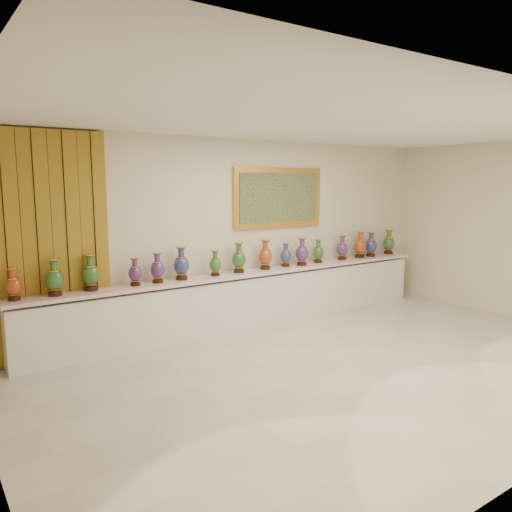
{
  "coord_description": "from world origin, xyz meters",
  "views": [
    {
      "loc": [
        -4.42,
        -4.27,
        2.33
      ],
      "look_at": [
        -0.26,
        1.7,
        1.24
      ],
      "focal_mm": 35.0,
      "sensor_mm": 36.0,
      "label": 1
    }
  ],
  "objects": [
    {
      "name": "ground",
      "position": [
        0.0,
        0.0,
        0.0
      ],
      "size": [
        8.0,
        8.0,
        0.0
      ],
      "primitive_type": "plane",
      "color": "beige",
      "rests_on": "ground"
    },
    {
      "name": "vase_13",
      "position": [
        2.54,
        2.27,
        1.12
      ],
      "size": [
        0.25,
        0.25,
        0.5
      ],
      "rotation": [
        0.0,
        0.0,
        0.1
      ],
      "color": "black",
      "rests_on": "counter"
    },
    {
      "name": "vase_7",
      "position": [
        -0.2,
        2.26,
        1.12
      ],
      "size": [
        0.23,
        0.23,
        0.48
      ],
      "rotation": [
        0.0,
        0.0,
        0.05
      ],
      "color": "black",
      "rests_on": "counter"
    },
    {
      "name": "vase_8",
      "position": [
        0.33,
        2.27,
        1.12
      ],
      "size": [
        0.25,
        0.25,
        0.49
      ],
      "rotation": [
        0.0,
        0.0,
        -0.1
      ],
      "color": "black",
      "rests_on": "counter"
    },
    {
      "name": "vase_6",
      "position": [
        -0.64,
        2.23,
        1.08
      ],
      "size": [
        0.22,
        0.22,
        0.39
      ],
      "rotation": [
        0.0,
        0.0,
        -0.22
      ],
      "color": "black",
      "rests_on": "counter"
    },
    {
      "name": "vase_14",
      "position": [
        2.82,
        2.25,
        1.11
      ],
      "size": [
        0.28,
        0.28,
        0.48
      ],
      "rotation": [
        0.0,
        0.0,
        -0.3
      ],
      "color": "black",
      "rests_on": "counter"
    },
    {
      "name": "vase_2",
      "position": [
        -2.51,
        2.28,
        1.12
      ],
      "size": [
        0.27,
        0.27,
        0.48
      ],
      "rotation": [
        0.0,
        0.0,
        -0.21
      ],
      "color": "black",
      "rests_on": "counter"
    },
    {
      "name": "counter",
      "position": [
        0.0,
        2.27,
        0.44
      ],
      "size": [
        7.28,
        0.48,
        0.9
      ],
      "color": "white",
      "rests_on": "ground"
    },
    {
      "name": "room",
      "position": [
        -2.43,
        2.44,
        1.59
      ],
      "size": [
        8.0,
        8.0,
        8.0
      ],
      "color": "beige",
      "rests_on": "ground"
    },
    {
      "name": "vase_5",
      "position": [
        -1.2,
        2.26,
        1.12
      ],
      "size": [
        0.3,
        0.3,
        0.49
      ],
      "rotation": [
        0.0,
        0.0,
        -0.38
      ],
      "color": "black",
      "rests_on": "counter"
    },
    {
      "name": "vase_15",
      "position": [
        3.38,
        2.29,
        1.12
      ],
      "size": [
        0.25,
        0.25,
        0.49
      ],
      "rotation": [
        0.0,
        0.0,
        0.09
      ],
      "color": "black",
      "rests_on": "counter"
    },
    {
      "name": "vase_9",
      "position": [
        0.77,
        2.29,
        1.08
      ],
      "size": [
        0.22,
        0.22,
        0.4
      ],
      "rotation": [
        0.0,
        0.0,
        0.18
      ],
      "color": "black",
      "rests_on": "counter"
    },
    {
      "name": "vase_10",
      "position": [
        1.06,
        2.21,
        1.11
      ],
      "size": [
        0.25,
        0.25,
        0.48
      ],
      "rotation": [
        0.0,
        0.0,
        0.15
      ],
      "color": "black",
      "rests_on": "counter"
    },
    {
      "name": "vase_4",
      "position": [
        -1.58,
        2.26,
        1.1
      ],
      "size": [
        0.26,
        0.26,
        0.44
      ],
      "rotation": [
        0.0,
        0.0,
        0.36
      ],
      "color": "black",
      "rests_on": "counter"
    },
    {
      "name": "label_card",
      "position": [
        -0.6,
        2.13,
        0.9
      ],
      "size": [
        0.1,
        0.06,
        0.0
      ],
      "primitive_type": "cube",
      "color": "white",
      "rests_on": "counter"
    },
    {
      "name": "vase_3",
      "position": [
        -1.92,
        2.24,
        1.08
      ],
      "size": [
        0.2,
        0.2,
        0.39
      ],
      "rotation": [
        0.0,
        0.0,
        -0.11
      ],
      "color": "black",
      "rests_on": "counter"
    },
    {
      "name": "vase_11",
      "position": [
        1.5,
        2.28,
        1.09
      ],
      "size": [
        0.19,
        0.19,
        0.41
      ],
      "rotation": [
        0.0,
        0.0,
        0.02
      ],
      "color": "black",
      "rests_on": "counter"
    },
    {
      "name": "vase_1",
      "position": [
        -2.98,
        2.23,
        1.11
      ],
      "size": [
        0.22,
        0.22,
        0.47
      ],
      "rotation": [
        0.0,
        0.0,
        -0.01
      ],
      "color": "black",
      "rests_on": "counter"
    },
    {
      "name": "vase_0",
      "position": [
        -3.45,
        2.25,
        1.08
      ],
      "size": [
        0.2,
        0.2,
        0.4
      ],
      "rotation": [
        0.0,
        0.0,
        -0.07
      ],
      "color": "black",
      "rests_on": "counter"
    },
    {
      "name": "vase_12",
      "position": [
        2.08,
        2.28,
        1.1
      ],
      "size": [
        0.21,
        0.21,
        0.45
      ],
      "rotation": [
        0.0,
        0.0,
        0.01
      ],
      "color": "black",
      "rests_on": "counter"
    }
  ]
}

